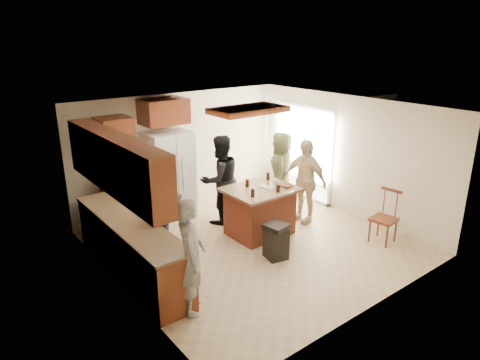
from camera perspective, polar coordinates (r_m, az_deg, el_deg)
room_shell at (r=11.71m, az=13.45°, el=4.58°), size 8.00×5.20×5.00m
person_front_left at (r=5.85m, az=-6.61°, el=-10.09°), size 0.68×0.75×1.67m
person_behind_left at (r=8.52m, az=-2.65°, el=0.02°), size 0.89×0.57×1.81m
person_behind_right at (r=9.46m, az=5.52°, el=1.42°), size 0.95×0.95×1.66m
person_side_right at (r=8.68m, az=8.60°, el=-0.13°), size 0.65×1.07×1.72m
person_counter at (r=6.85m, az=-9.78°, el=-6.65°), size 0.70×1.04×1.47m
left_cabinetry at (r=6.82m, az=-14.99°, el=-5.13°), size 0.64×3.00×2.30m
back_wall_units at (r=8.58m, az=-14.45°, el=2.89°), size 1.80×0.60×2.45m
refrigerator at (r=8.97m, az=-9.43°, el=0.72°), size 0.90×0.76×1.80m
kitchen_island at (r=8.15m, az=2.66°, el=-4.12°), size 1.28×1.03×0.93m
island_items at (r=8.03m, az=4.41°, el=-0.72°), size 1.00×0.69×0.15m
trash_bin at (r=7.38m, az=4.83°, el=-8.08°), size 0.41×0.41×0.63m
spindle_chair at (r=8.28m, az=18.69°, el=-4.93°), size 0.47×0.47×0.99m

